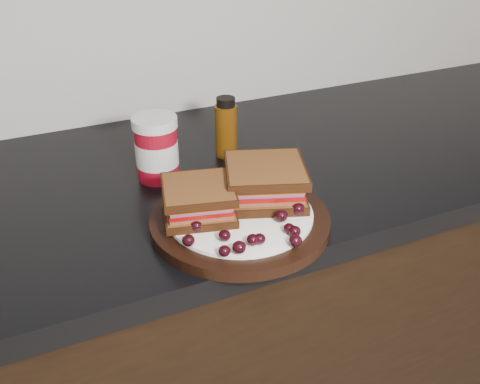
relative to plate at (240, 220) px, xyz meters
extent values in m
cube|color=black|center=(-0.23, 0.19, -0.03)|extent=(3.98, 0.60, 0.04)
cylinder|color=black|center=(0.00, 0.00, 0.00)|extent=(0.28, 0.28, 0.02)
ellipsoid|color=black|center=(-0.10, -0.05, 0.02)|extent=(0.02, 0.02, 0.02)
ellipsoid|color=black|center=(-0.05, -0.06, 0.02)|extent=(0.02, 0.02, 0.02)
ellipsoid|color=black|center=(-0.06, -0.09, 0.02)|extent=(0.02, 0.02, 0.02)
ellipsoid|color=black|center=(-0.04, -0.09, 0.02)|extent=(0.02, 0.02, 0.02)
ellipsoid|color=black|center=(-0.02, -0.09, 0.02)|extent=(0.02, 0.02, 0.02)
ellipsoid|color=black|center=(-0.01, -0.09, 0.02)|extent=(0.02, 0.02, 0.02)
ellipsoid|color=black|center=(0.03, -0.11, 0.02)|extent=(0.02, 0.02, 0.02)
ellipsoid|color=black|center=(0.04, -0.09, 0.02)|extent=(0.02, 0.02, 0.02)
ellipsoid|color=black|center=(0.04, -0.08, 0.02)|extent=(0.02, 0.02, 0.02)
ellipsoid|color=black|center=(0.05, -0.05, 0.02)|extent=(0.02, 0.02, 0.02)
ellipsoid|color=black|center=(0.08, -0.04, 0.03)|extent=(0.02, 0.02, 0.02)
ellipsoid|color=black|center=(0.08, -0.01, 0.02)|extent=(0.02, 0.02, 0.02)
ellipsoid|color=black|center=(0.08, 0.00, 0.02)|extent=(0.02, 0.02, 0.02)
ellipsoid|color=black|center=(0.09, 0.04, 0.02)|extent=(0.02, 0.02, 0.02)
ellipsoid|color=black|center=(0.07, 0.05, 0.02)|extent=(0.01, 0.01, 0.01)
ellipsoid|color=black|center=(-0.04, 0.04, 0.02)|extent=(0.02, 0.02, 0.02)
ellipsoid|color=black|center=(-0.06, 0.05, 0.02)|extent=(0.02, 0.02, 0.02)
ellipsoid|color=black|center=(-0.07, 0.02, 0.02)|extent=(0.02, 0.02, 0.02)
ellipsoid|color=black|center=(-0.09, 0.00, 0.03)|extent=(0.02, 0.02, 0.02)
ellipsoid|color=black|center=(-0.08, -0.02, 0.02)|extent=(0.02, 0.02, 0.02)
ellipsoid|color=black|center=(-0.05, 0.02, 0.02)|extent=(0.02, 0.02, 0.02)
ellipsoid|color=black|center=(-0.06, 0.02, 0.02)|extent=(0.02, 0.02, 0.02)
ellipsoid|color=black|center=(-0.06, 0.00, 0.02)|extent=(0.02, 0.02, 0.02)
cylinder|color=maroon|center=(-0.07, 0.20, 0.05)|extent=(0.10, 0.10, 0.12)
cylinder|color=#522D08|center=(0.08, 0.24, 0.05)|extent=(0.05, 0.05, 0.12)
camera|label=1|loc=(-0.29, -0.63, 0.46)|focal=40.00mm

